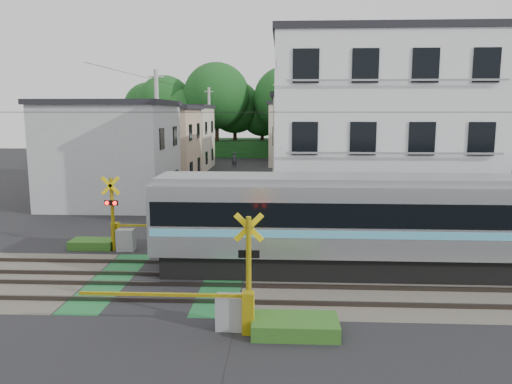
# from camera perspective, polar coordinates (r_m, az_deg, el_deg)

# --- Properties ---
(ground) EXTENTS (120.00, 120.00, 0.00)m
(ground) POSITION_cam_1_polar(r_m,az_deg,el_deg) (17.25, -10.17, -9.98)
(ground) COLOR black
(track_bed) EXTENTS (120.00, 120.00, 0.14)m
(track_bed) POSITION_cam_1_polar(r_m,az_deg,el_deg) (17.23, -10.18, -9.87)
(track_bed) COLOR #47423A
(track_bed) RESTS_ON ground
(commuter_train) EXTENTS (16.57, 2.62, 3.44)m
(commuter_train) POSITION_cam_1_polar(r_m,az_deg,el_deg) (17.89, 15.35, -3.41)
(commuter_train) COLOR black
(commuter_train) RESTS_ON ground
(crossing_signal_near) EXTENTS (4.74, 0.65, 3.09)m
(crossing_signal_near) POSITION_cam_1_polar(r_m,az_deg,el_deg) (13.21, -2.68, -12.63)
(crossing_signal_near) COLOR yellow
(crossing_signal_near) RESTS_ON ground
(crossing_signal_far) EXTENTS (4.74, 0.65, 3.09)m
(crossing_signal_far) POSITION_cam_1_polar(r_m,az_deg,el_deg) (21.11, -14.86, -4.58)
(crossing_signal_far) COLOR yellow
(crossing_signal_far) RESTS_ON ground
(apartment_block) EXTENTS (10.20, 8.36, 9.30)m
(apartment_block) POSITION_cam_1_polar(r_m,az_deg,el_deg) (25.80, 13.48, 6.77)
(apartment_block) COLOR silver
(apartment_block) RESTS_ON ground
(houses_row) EXTENTS (22.07, 31.35, 6.80)m
(houses_row) POSITION_cam_1_polar(r_m,az_deg,el_deg) (41.99, -1.96, 5.91)
(houses_row) COLOR #ABAEB1
(houses_row) RESTS_ON ground
(tree_hill) EXTENTS (40.00, 12.88, 11.63)m
(tree_hill) POSITION_cam_1_polar(r_m,az_deg,el_deg) (64.05, 0.08, 9.15)
(tree_hill) COLOR #18491A
(tree_hill) RESTS_ON ground
(catenary) EXTENTS (60.00, 5.04, 7.00)m
(catenary) POSITION_cam_1_polar(r_m,az_deg,el_deg) (16.15, 10.69, 2.18)
(catenary) COLOR #2D2D33
(catenary) RESTS_ON ground
(utility_poles) EXTENTS (7.90, 42.00, 8.00)m
(utility_poles) POSITION_cam_1_polar(r_m,az_deg,el_deg) (39.20, -4.24, 6.88)
(utility_poles) COLOR #A5A5A0
(utility_poles) RESTS_ON ground
(pedestrian) EXTENTS (0.62, 0.44, 1.62)m
(pedestrian) POSITION_cam_1_polar(r_m,az_deg,el_deg) (50.68, -2.49, 3.70)
(pedestrian) COLOR #2F353A
(pedestrian) RESTS_ON ground
(weed_patches) EXTENTS (10.25, 8.80, 0.40)m
(weed_patches) POSITION_cam_1_polar(r_m,az_deg,el_deg) (16.80, -4.33, -9.72)
(weed_patches) COLOR #2D5E1E
(weed_patches) RESTS_ON ground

